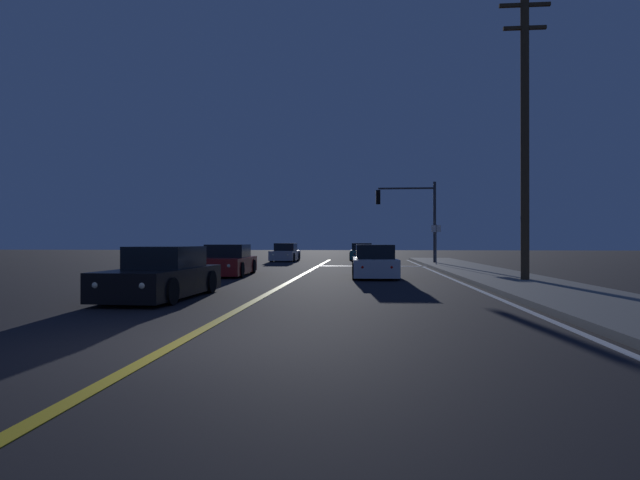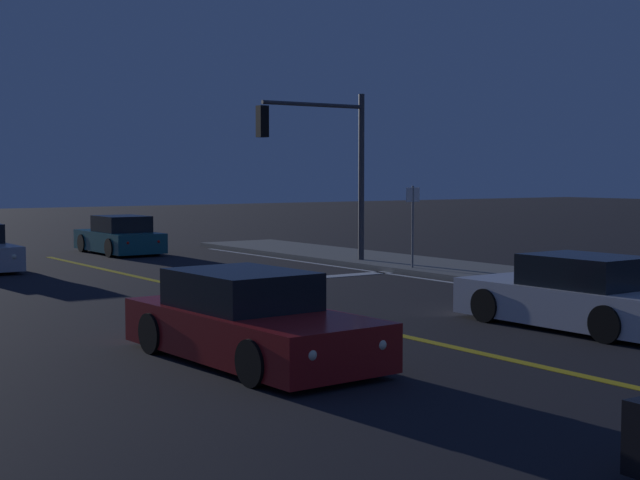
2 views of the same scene
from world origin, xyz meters
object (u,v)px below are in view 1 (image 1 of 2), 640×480
at_px(car_side_waiting_black, 163,276).
at_px(street_sign_corner, 436,238).
at_px(car_distant_tail_silver, 285,253).
at_px(car_far_approaching_white, 374,263).
at_px(utility_pole_right, 525,130).
at_px(traffic_signal_near_right, 412,209).
at_px(car_mid_block_teal, 362,253).
at_px(car_following_oncoming_red, 227,262).

relative_size(car_side_waiting_black, street_sign_corner, 1.85).
bearing_deg(car_distant_tail_silver, car_far_approaching_white, 110.37).
xyz_separation_m(utility_pole_right, street_sign_corner, (-1.40, 11.70, -3.71)).
height_order(utility_pole_right, street_sign_corner, utility_pole_right).
xyz_separation_m(car_far_approaching_white, traffic_signal_near_right, (2.64, 11.75, 2.92)).
relative_size(traffic_signal_near_right, utility_pole_right, 0.51).
bearing_deg(car_far_approaching_white, car_side_waiting_black, -126.20).
bearing_deg(car_mid_block_teal, street_sign_corner, -68.11).
xyz_separation_m(car_following_oncoming_red, car_far_approaching_white, (6.36, -0.81, -0.00)).
bearing_deg(utility_pole_right, traffic_signal_near_right, 99.80).
bearing_deg(street_sign_corner, car_far_approaching_white, -112.71).
bearing_deg(car_distant_tail_silver, car_side_waiting_black, 91.55).
bearing_deg(car_distant_tail_silver, traffic_signal_near_right, 149.49).
distance_m(car_following_oncoming_red, car_distant_tail_silver, 16.22).
relative_size(car_following_oncoming_red, car_mid_block_teal, 1.11).
xyz_separation_m(car_following_oncoming_red, car_distant_tail_silver, (0.08, 16.22, -0.00)).
relative_size(car_distant_tail_silver, street_sign_corner, 1.90).
bearing_deg(car_mid_block_teal, traffic_signal_near_right, -68.03).
height_order(traffic_signal_near_right, street_sign_corner, traffic_signal_near_right).
xyz_separation_m(car_far_approaching_white, street_sign_corner, (3.75, 8.95, 1.07)).
height_order(car_distant_tail_silver, street_sign_corner, street_sign_corner).
relative_size(car_following_oncoming_red, car_side_waiting_black, 1.03).
bearing_deg(traffic_signal_near_right, car_distant_tail_silver, -30.64).
relative_size(car_distant_tail_silver, car_side_waiting_black, 1.03).
bearing_deg(utility_pole_right, car_following_oncoming_red, 162.79).
distance_m(car_following_oncoming_red, traffic_signal_near_right, 14.46).
bearing_deg(car_far_approaching_white, car_following_oncoming_red, 171.34).
height_order(car_far_approaching_white, utility_pole_right, utility_pole_right).
height_order(car_following_oncoming_red, utility_pole_right, utility_pole_right).
relative_size(car_mid_block_teal, car_side_waiting_black, 0.93).
bearing_deg(car_distant_tail_silver, car_following_oncoming_red, 89.84).
height_order(car_distant_tail_silver, utility_pole_right, utility_pole_right).
xyz_separation_m(car_following_oncoming_red, car_side_waiting_black, (0.71, -8.94, -0.00)).
bearing_deg(car_distant_tail_silver, car_mid_block_teal, -154.52).
relative_size(car_mid_block_teal, traffic_signal_near_right, 0.81).
distance_m(car_distant_tail_silver, street_sign_corner, 12.93).
xyz_separation_m(car_mid_block_teal, traffic_signal_near_right, (3.21, -7.99, 2.92)).
bearing_deg(car_following_oncoming_red, car_far_approaching_white, 170.14).
bearing_deg(street_sign_corner, car_mid_block_teal, 111.78).
distance_m(car_far_approaching_white, traffic_signal_near_right, 12.39).
bearing_deg(car_mid_block_teal, car_side_waiting_black, -100.24).
relative_size(car_mid_block_teal, street_sign_corner, 1.72).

